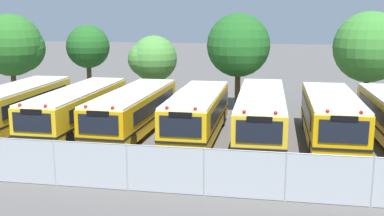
{
  "coord_description": "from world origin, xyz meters",
  "views": [
    {
      "loc": [
        4.2,
        -24.53,
        6.71
      ],
      "look_at": [
        -0.24,
        0.0,
        1.6
      ],
      "focal_mm": 43.53,
      "sensor_mm": 36.0,
      "label": 1
    }
  ],
  "objects": [
    {
      "name": "school_bus_0",
      "position": [
        -10.69,
        -0.15,
        1.38
      ],
      "size": [
        2.67,
        9.98,
        2.62
      ],
      "rotation": [
        0.0,
        0.0,
        3.15
      ],
      "color": "yellow",
      "rests_on": "ground_plane"
    },
    {
      "name": "tree_3",
      "position": [
        1.74,
        7.77,
        4.53
      ],
      "size": [
        4.37,
        4.37,
        6.72
      ],
      "color": "#4C3823",
      "rests_on": "ground_plane"
    },
    {
      "name": "tree_1",
      "position": [
        -10.51,
        10.4,
        4.06
      ],
      "size": [
        3.42,
        3.42,
        5.8
      ],
      "color": "#4C3823",
      "rests_on": "ground_plane"
    },
    {
      "name": "traffic_cone",
      "position": [
        -0.58,
        -6.55,
        0.35
      ],
      "size": [
        0.53,
        0.53,
        0.69
      ],
      "primitive_type": "cone",
      "color": "#EA5914",
      "rests_on": "ground_plane"
    },
    {
      "name": "tree_4",
      "position": [
        10.35,
        9.15,
        4.36
      ],
      "size": [
        4.87,
        4.87,
        6.85
      ],
      "color": "#4C3823",
      "rests_on": "ground_plane"
    },
    {
      "name": "school_bus_4",
      "position": [
        3.51,
        0.19,
        1.4
      ],
      "size": [
        2.65,
        11.03,
        2.65
      ],
      "rotation": [
        0.0,
        0.0,
        3.16
      ],
      "color": "yellow",
      "rests_on": "ground_plane"
    },
    {
      "name": "school_bus_1",
      "position": [
        -6.99,
        0.19,
        1.33
      ],
      "size": [
        2.5,
        10.47,
        2.52
      ],
      "rotation": [
        0.0,
        0.0,
        3.14
      ],
      "color": "yellow",
      "rests_on": "ground_plane"
    },
    {
      "name": "school_bus_5",
      "position": [
        7.11,
        -0.09,
        1.41
      ],
      "size": [
        2.59,
        9.28,
        2.69
      ],
      "rotation": [
        0.0,
        0.0,
        3.14
      ],
      "color": "#EAA80C",
      "rests_on": "ground_plane"
    },
    {
      "name": "ground_plane",
      "position": [
        0.0,
        0.0,
        0.0
      ],
      "size": [
        160.0,
        160.0,
        0.0
      ],
      "primitive_type": "plane",
      "color": "#514F4C"
    },
    {
      "name": "tree_0",
      "position": [
        -15.31,
        7.81,
        4.24
      ],
      "size": [
        4.72,
        4.67,
        6.67
      ],
      "color": "#4C3823",
      "rests_on": "ground_plane"
    },
    {
      "name": "school_bus_3",
      "position": [
        0.09,
        -0.15,
        1.37
      ],
      "size": [
        2.44,
        9.37,
        2.61
      ],
      "rotation": [
        0.0,
        0.0,
        3.14
      ],
      "color": "yellow",
      "rests_on": "ground_plane"
    },
    {
      "name": "chainlink_fence",
      "position": [
        0.24,
        -8.34,
        0.97
      ],
      "size": [
        26.79,
        0.07,
        1.87
      ],
      "color": "#9EA0A3",
      "rests_on": "ground_plane"
    },
    {
      "name": "tree_2",
      "position": [
        -4.8,
        8.5,
        3.39
      ],
      "size": [
        3.57,
        3.39,
        5.11
      ],
      "color": "#4C3823",
      "rests_on": "ground_plane"
    },
    {
      "name": "school_bus_2",
      "position": [
        -3.63,
        0.18,
        1.34
      ],
      "size": [
        2.72,
        10.24,
        2.53
      ],
      "rotation": [
        0.0,
        0.0,
        3.11
      ],
      "color": "#EAA80C",
      "rests_on": "ground_plane"
    }
  ]
}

